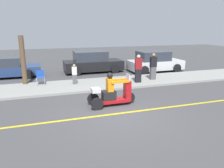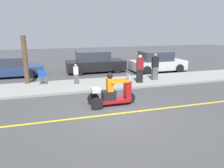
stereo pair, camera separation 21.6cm
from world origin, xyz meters
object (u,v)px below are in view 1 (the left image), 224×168
Objects in this scene: spectator_near_curb at (138,69)px; parked_car_lot_left at (155,62)px; motorcycle_trike at (112,94)px; parked_car_lot_center at (92,62)px; tree_trunk at (23,60)px; parked_car_lot_far at (3,68)px; spectator_end_of_line at (153,67)px; folding_chair_curbside at (40,76)px; spectator_mid_group at (75,75)px.

spectator_near_curb reaches higher than parked_car_lot_left.
parked_car_lot_center is at bearing 83.28° from motorcycle_trike.
parked_car_lot_left is at bearing 9.80° from tree_trunk.
parked_car_lot_far is at bearing 125.10° from motorcycle_trike.
spectator_end_of_line is 0.39× the size of parked_car_lot_left.
parked_car_lot_far reaches higher than folding_chair_curbside.
spectator_mid_group is 1.42× the size of folding_chair_curbside.
parked_car_lot_far is 3.30m from tree_trunk.
spectator_near_curb is (3.69, -0.75, 0.24)m from spectator_mid_group.
folding_chair_curbside is (-5.58, 1.29, -0.30)m from spectator_near_curb.
parked_car_lot_left is at bearing 13.55° from folding_chair_curbside.
spectator_end_of_line is at bearing -54.66° from parked_car_lot_center.
parked_car_lot_center reaches higher than parked_car_lot_far.
tree_trunk is (-6.45, 1.72, 0.59)m from spectator_near_curb.
parked_car_lot_left is (2.95, 3.35, -0.19)m from spectator_near_curb.
spectator_end_of_line is 0.60× the size of tree_trunk.
tree_trunk is (-2.76, 0.97, 0.83)m from spectator_mid_group.
spectator_mid_group is at bearing 175.66° from spectator_end_of_line.
spectator_end_of_line is 3.45m from parked_car_lot_left.
spectator_near_curb is at bearing -68.99° from parked_car_lot_center.
parked_car_lot_left is at bearing -14.14° from parked_car_lot_center.
spectator_end_of_line is 2.03× the size of folding_chair_curbside.
motorcycle_trike is at bearing -55.86° from folding_chair_curbside.
spectator_mid_group is 3.77m from spectator_near_curb.
spectator_end_of_line is at bearing -9.95° from tree_trunk.
spectator_mid_group is (-4.89, 0.37, -0.24)m from spectator_end_of_line.
folding_chair_curbside is (-6.78, 0.91, -0.30)m from spectator_end_of_line.
tree_trunk is at bearing -149.24° from parked_car_lot_center.
tree_trunk is at bearing 170.05° from spectator_end_of_line.
parked_car_lot_left is (5.58, 6.40, 0.20)m from motorcycle_trike.
spectator_mid_group is 0.28× the size of parked_car_lot_left.
parked_car_lot_left reaches higher than folding_chair_curbside.
parked_car_lot_left is 9.57m from tree_trunk.
folding_chair_curbside is 0.19× the size of parked_car_lot_center.
parked_car_lot_center is (6.22, -0.00, 0.09)m from parked_car_lot_far.
spectator_near_curb is at bearing -14.95° from tree_trunk.
folding_chair_curbside is 5.02m from parked_car_lot_center.
spectator_near_curb is 0.60× the size of tree_trunk.
folding_chair_curbside is 8.77m from parked_car_lot_left.
spectator_end_of_line reaches higher than folding_chair_curbside.
folding_chair_curbside is at bearing 172.35° from spectator_end_of_line.
spectator_end_of_line is (3.83, 3.43, 0.39)m from motorcycle_trike.
spectator_end_of_line is 1.43× the size of spectator_mid_group.
spectator_near_curb is 5.73m from folding_chair_curbside.
motorcycle_trike is 5.25m from folding_chair_curbside.
folding_chair_curbside is at bearing -139.87° from parked_car_lot_center.
motorcycle_trike is 1.80× the size of spectator_mid_group.
spectator_near_curb is 0.39× the size of parked_car_lot_left.
parked_car_lot_left is at bearing 48.91° from motorcycle_trike.
spectator_end_of_line is 4.91m from spectator_mid_group.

